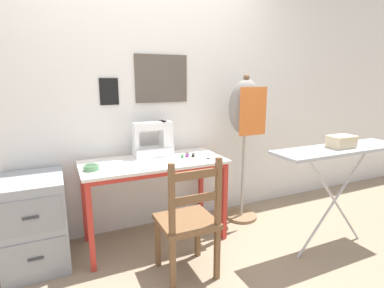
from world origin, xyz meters
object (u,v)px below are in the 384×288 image
Objects in this scene: ironing_board at (340,154)px; storage_box at (341,142)px; filing_cabinet at (35,222)px; thread_spool_near_machine at (182,156)px; wooden_chair at (188,222)px; scissors at (211,159)px; fabric_bowl at (91,167)px; sewing_machine at (155,140)px; thread_spool_mid_table at (187,155)px; dress_form at (245,115)px; thread_spool_far_edge at (193,155)px.

storage_box is at bearing -20.55° from ironing_board.
storage_box is (2.27, -0.79, 0.58)m from filing_cabinet.
thread_spool_near_machine is 0.04× the size of wooden_chair.
storage_box reaches higher than scissors.
fabric_bowl is 0.94× the size of scissors.
thread_spool_near_machine is 0.67m from wooden_chair.
thread_spool_mid_table is at bearing -34.02° from sewing_machine.
filing_cabinet is at bearing 172.48° from scissors.
sewing_machine reaches higher than filing_cabinet.
storage_box is at bearing -64.81° from dress_form.
wooden_chair is at bearing 171.87° from ironing_board.
sewing_machine is at bearing 90.19° from wooden_chair.
scissors is 2.94× the size of thread_spool_mid_table.
thread_spool_far_edge is 1.22m from storage_box.
thread_spool_near_machine is at bearing -42.87° from sewing_machine.
thread_spool_near_machine is at bearing -166.06° from thread_spool_mid_table.
thread_spool_mid_table is 0.03× the size of dress_form.
fabric_bowl is at bearing -176.03° from thread_spool_mid_table.
ironing_board is at bearing -64.98° from dress_form.
thread_spool_mid_table is at bearing 13.94° from thread_spool_near_machine.
sewing_machine is 0.30× the size of ironing_board.
scissors is at bearing -157.59° from dress_form.
wooden_chair is at bearing -113.05° from thread_spool_mid_table.
storage_box is (0.85, -0.60, 0.19)m from scissors.
thread_spool_near_machine is (0.77, 0.04, -0.00)m from fabric_bowl.
thread_spool_mid_table is 0.06× the size of filing_cabinet.
dress_form is at bearing 0.26° from filing_cabinet.
storage_box is at bearing -36.61° from thread_spool_far_edge.
thread_spool_mid_table is 0.20× the size of storage_box.
dress_form is (0.89, -0.11, 0.19)m from sewing_machine.
filing_cabinet is 3.30× the size of storage_box.
thread_spool_far_edge is 0.03× the size of ironing_board.
storage_box reaches higher than thread_spool_mid_table.
thread_spool_far_edge is 1.36m from filing_cabinet.
filing_cabinet is 2.03m from dress_form.
filing_cabinet is at bearing -179.74° from dress_form.
thread_spool_mid_table is 1.26m from ironing_board.
dress_form reaches higher than thread_spool_far_edge.
dress_form is 0.91m from ironing_board.
thread_spool_mid_table is 0.04× the size of ironing_board.
fabric_bowl is at bearing -176.72° from thread_spool_near_machine.
sewing_machine is 1.56m from storage_box.
storage_box is (0.97, -0.72, 0.18)m from thread_spool_far_edge.
thread_spool_mid_table is 0.72m from dress_form.
thread_spool_far_edge is 0.04× the size of wooden_chair.
fabric_bowl is 3.21× the size of thread_spool_near_machine.
scissors is at bearing 144.64° from ironing_board.
thread_spool_near_machine is 0.77m from dress_form.
thread_spool_far_edge is 1.21m from ironing_board.
ironing_board reaches higher than filing_cabinet.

